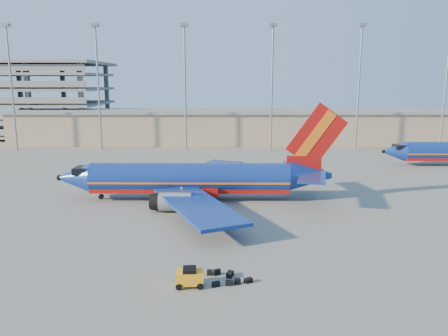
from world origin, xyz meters
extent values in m
plane|color=slate|center=(0.00, 0.00, 0.00)|extent=(220.00, 220.00, 0.00)
cube|color=gray|center=(10.00, 58.00, 4.00)|extent=(120.00, 15.00, 8.00)
cube|color=slate|center=(10.00, 58.00, 8.20)|extent=(122.00, 16.00, 0.60)
cube|color=slate|center=(-62.00, 74.00, 1.00)|extent=(60.00, 30.00, 0.70)
cube|color=slate|center=(-62.00, 74.00, 5.20)|extent=(60.00, 30.00, 0.70)
cube|color=slate|center=(-62.00, 74.00, 9.40)|extent=(60.00, 30.00, 0.70)
cube|color=slate|center=(-62.00, 74.00, 13.60)|extent=(60.00, 30.00, 0.70)
cube|color=slate|center=(-62.00, 87.00, 10.50)|extent=(1.20, 1.20, 21.00)
cylinder|color=gray|center=(-45.00, 46.00, 14.00)|extent=(0.44, 0.44, 28.00)
cube|color=gray|center=(-45.00, 46.00, 28.30)|extent=(1.60, 1.60, 0.70)
cylinder|color=gray|center=(-25.00, 46.00, 14.00)|extent=(0.44, 0.44, 28.00)
cube|color=gray|center=(-25.00, 46.00, 28.30)|extent=(1.60, 1.60, 0.70)
cylinder|color=gray|center=(-5.00, 46.00, 14.00)|extent=(0.44, 0.44, 28.00)
cube|color=gray|center=(-5.00, 46.00, 28.30)|extent=(1.60, 1.60, 0.70)
cylinder|color=gray|center=(15.00, 46.00, 14.00)|extent=(0.44, 0.44, 28.00)
cube|color=gray|center=(15.00, 46.00, 28.30)|extent=(1.60, 1.60, 0.70)
cylinder|color=gray|center=(35.00, 46.00, 14.00)|extent=(0.44, 0.44, 28.00)
cube|color=gray|center=(35.00, 46.00, 28.30)|extent=(1.60, 1.60, 0.70)
cylinder|color=gray|center=(55.00, 46.00, 14.00)|extent=(0.44, 0.44, 28.00)
cylinder|color=navy|center=(-0.70, 1.94, 3.02)|extent=(26.87, 4.40, 4.14)
cube|color=#AC110D|center=(-0.70, 1.94, 1.96)|extent=(26.87, 3.62, 1.45)
cube|color=orange|center=(-0.70, 1.94, 2.74)|extent=(26.87, 4.45, 0.25)
cone|color=navy|center=(-16.46, 2.09, 3.02)|extent=(4.74, 4.18, 4.14)
cube|color=black|center=(-15.01, 2.08, 4.08)|extent=(2.71, 2.93, 0.89)
cone|color=navy|center=(15.63, 1.77, 3.41)|extent=(5.86, 4.19, 4.14)
cube|color=#AC110D|center=(14.73, 1.78, 4.92)|extent=(4.70, 0.66, 2.46)
cube|color=#AC110D|center=(16.30, 1.77, 8.83)|extent=(8.21, 0.44, 8.92)
cube|color=orange|center=(16.07, 1.77, 8.83)|extent=(5.46, 0.52, 7.00)
cube|color=navy|center=(15.22, 5.58, 4.03)|extent=(4.71, 7.68, 0.25)
cube|color=navy|center=(15.14, -2.02, 4.03)|extent=(4.83, 7.71, 0.25)
cube|color=navy|center=(1.08, 11.76, 2.01)|extent=(12.29, 18.09, 0.39)
cube|color=navy|center=(0.88, -7.92, 2.01)|extent=(12.02, 18.12, 0.39)
cube|color=#AC110D|center=(-0.14, 1.93, 1.51)|extent=(6.75, 4.43, 1.12)
cylinder|color=gray|center=(-1.98, 7.76, 1.29)|extent=(4.05, 2.39, 2.35)
cylinder|color=gray|center=(-2.10, -3.86, 1.29)|extent=(4.05, 2.39, 2.35)
cylinder|color=gray|center=(-12.99, 2.06, 0.61)|extent=(0.27, 0.27, 1.23)
cylinder|color=black|center=(-12.99, 2.06, 0.36)|extent=(0.72, 0.29, 0.72)
cylinder|color=black|center=(1.01, 4.83, 0.47)|extent=(0.95, 0.62, 0.94)
cylinder|color=black|center=(0.95, -0.99, 0.47)|extent=(0.95, 0.62, 0.94)
cone|color=navy|center=(36.48, 26.53, 2.72)|extent=(4.26, 3.76, 3.73)
cube|color=black|center=(37.79, 26.54, 3.67)|extent=(2.44, 2.64, 0.81)
cube|color=orange|center=(1.24, -23.96, 0.77)|extent=(2.23, 1.36, 1.03)
cube|color=black|center=(1.24, -23.96, 1.39)|extent=(1.10, 1.19, 0.36)
cylinder|color=black|center=(0.38, -23.44, 0.27)|extent=(0.55, 0.22, 0.54)
cylinder|color=black|center=(0.45, -24.57, 0.27)|extent=(0.55, 0.22, 0.54)
cylinder|color=black|center=(2.03, -23.34, 0.27)|extent=(0.55, 0.22, 0.54)
cylinder|color=black|center=(2.10, -24.48, 0.27)|extent=(0.55, 0.22, 0.54)
cube|color=black|center=(3.32, -23.98, 0.20)|extent=(0.70, 0.55, 0.40)
cube|color=black|center=(4.39, -23.74, 0.19)|extent=(0.63, 0.42, 0.38)
cube|color=black|center=(5.03, -23.51, 0.23)|extent=(0.55, 0.43, 0.45)
cube|color=black|center=(2.76, -21.85, 0.21)|extent=(0.47, 0.39, 0.43)
cube|color=black|center=(4.38, -22.44, 0.22)|extent=(0.54, 0.42, 0.45)
cube|color=black|center=(5.94, -23.24, 0.18)|extent=(0.77, 0.67, 0.36)
cube|color=black|center=(3.36, -21.86, 0.25)|extent=(0.66, 0.55, 0.50)
cube|color=black|center=(4.51, -21.98, 0.21)|extent=(0.59, 0.56, 0.41)
camera|label=1|loc=(3.96, -56.09, 16.05)|focal=35.00mm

